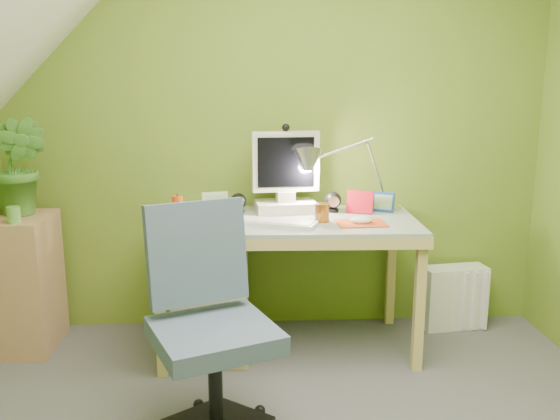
{
  "coord_description": "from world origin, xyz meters",
  "views": [
    {
      "loc": [
        -0.15,
        -1.91,
        1.48
      ],
      "look_at": [
        0.0,
        1.0,
        0.85
      ],
      "focal_mm": 38.0,
      "sensor_mm": 36.0,
      "label": 1
    }
  ],
  "objects_px": {
    "radiator": "(454,297)",
    "monitor": "(286,171)",
    "potted_plant": "(20,166)",
    "desk": "(287,284)",
    "side_ledge": "(28,283)",
    "task_chair": "(214,331)",
    "desk_lamp": "(365,158)"
  },
  "relations": [
    {
      "from": "desk",
      "to": "desk_lamp",
      "type": "xyz_separation_m",
      "value": [
        0.45,
        0.18,
        0.68
      ]
    },
    {
      "from": "side_ledge",
      "to": "desk",
      "type": "bearing_deg",
      "value": -3.11
    },
    {
      "from": "radiator",
      "to": "side_ledge",
      "type": "bearing_deg",
      "value": 175.25
    },
    {
      "from": "side_ledge",
      "to": "potted_plant",
      "type": "bearing_deg",
      "value": 90.0
    },
    {
      "from": "desk",
      "to": "monitor",
      "type": "xyz_separation_m",
      "value": [
        0.0,
        0.18,
        0.61
      ]
    },
    {
      "from": "monitor",
      "to": "radiator",
      "type": "relative_size",
      "value": 1.24
    },
    {
      "from": "side_ledge",
      "to": "monitor",
      "type": "bearing_deg",
      "value": 3.98
    },
    {
      "from": "monitor",
      "to": "desk_lamp",
      "type": "bearing_deg",
      "value": -6.25
    },
    {
      "from": "desk",
      "to": "radiator",
      "type": "height_order",
      "value": "desk"
    },
    {
      "from": "monitor",
      "to": "desk",
      "type": "bearing_deg",
      "value": -96.25
    },
    {
      "from": "desk",
      "to": "task_chair",
      "type": "xyz_separation_m",
      "value": [
        -0.36,
        -0.87,
        0.11
      ]
    },
    {
      "from": "monitor",
      "to": "desk_lamp",
      "type": "distance_m",
      "value": 0.46
    },
    {
      "from": "potted_plant",
      "to": "task_chair",
      "type": "height_order",
      "value": "potted_plant"
    },
    {
      "from": "desk",
      "to": "monitor",
      "type": "bearing_deg",
      "value": 91.31
    },
    {
      "from": "potted_plant",
      "to": "radiator",
      "type": "xyz_separation_m",
      "value": [
        2.49,
        0.1,
        -0.84
      ]
    },
    {
      "from": "side_ledge",
      "to": "radiator",
      "type": "xyz_separation_m",
      "value": [
        2.49,
        0.15,
        -0.19
      ]
    },
    {
      "from": "monitor",
      "to": "radiator",
      "type": "bearing_deg",
      "value": -3.49
    },
    {
      "from": "task_chair",
      "to": "potted_plant",
      "type": "bearing_deg",
      "value": 114.84
    },
    {
      "from": "desk_lamp",
      "to": "task_chair",
      "type": "relative_size",
      "value": 0.63
    },
    {
      "from": "radiator",
      "to": "monitor",
      "type": "bearing_deg",
      "value": 174.54
    },
    {
      "from": "desk_lamp",
      "to": "task_chair",
      "type": "distance_m",
      "value": 1.44
    },
    {
      "from": "monitor",
      "to": "potted_plant",
      "type": "distance_m",
      "value": 1.45
    },
    {
      "from": "side_ledge",
      "to": "task_chair",
      "type": "distance_m",
      "value": 1.46
    },
    {
      "from": "potted_plant",
      "to": "task_chair",
      "type": "bearing_deg",
      "value": -42.41
    },
    {
      "from": "side_ledge",
      "to": "task_chair",
      "type": "height_order",
      "value": "task_chair"
    },
    {
      "from": "desk",
      "to": "side_ledge",
      "type": "height_order",
      "value": "side_ledge"
    },
    {
      "from": "side_ledge",
      "to": "potted_plant",
      "type": "xyz_separation_m",
      "value": [
        0.0,
        0.05,
        0.65
      ]
    },
    {
      "from": "task_chair",
      "to": "radiator",
      "type": "xyz_separation_m",
      "value": [
        1.39,
        1.1,
        -0.29
      ]
    },
    {
      "from": "potted_plant",
      "to": "radiator",
      "type": "distance_m",
      "value": 2.63
    },
    {
      "from": "side_ledge",
      "to": "task_chair",
      "type": "xyz_separation_m",
      "value": [
        1.1,
        -0.95,
        0.1
      ]
    },
    {
      "from": "monitor",
      "to": "potted_plant",
      "type": "bearing_deg",
      "value": 175.77
    },
    {
      "from": "desk",
      "to": "radiator",
      "type": "xyz_separation_m",
      "value": [
        1.04,
        0.23,
        -0.18
      ]
    }
  ]
}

